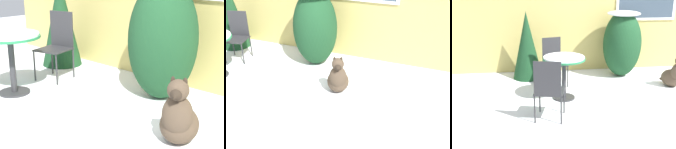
% 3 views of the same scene
% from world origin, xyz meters
% --- Properties ---
extents(ground_plane, '(16.00, 16.00, 0.00)m').
position_xyz_m(ground_plane, '(0.00, 0.00, 0.00)').
color(ground_plane, white).
extents(shrub_left, '(0.84, 0.85, 1.47)m').
position_xyz_m(shrub_left, '(-0.11, 1.60, 0.77)').
color(shrub_left, '#194223').
rests_on(shrub_left, ground_plane).
extents(evergreen_bush, '(0.66, 0.66, 1.47)m').
position_xyz_m(evergreen_bush, '(-2.22, 1.71, 0.73)').
color(evergreen_bush, '#194223').
rests_on(evergreen_bush, ground_plane).
extents(patio_table, '(0.76, 0.76, 0.79)m').
position_xyz_m(patio_table, '(-1.57, 0.40, 0.65)').
color(patio_table, '#2D2D30').
rests_on(patio_table, ground_plane).
extents(patio_chair_near_table, '(0.53, 0.53, 0.97)m').
position_xyz_m(patio_chair_near_table, '(-1.68, 1.21, 0.52)').
color(patio_chair_near_table, '#2D2D30').
rests_on(patio_chair_near_table, ground_plane).
extents(dog, '(0.50, 0.62, 0.68)m').
position_xyz_m(dog, '(0.72, 0.73, 0.25)').
color(dog, '#4C3D2D').
rests_on(dog, ground_plane).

